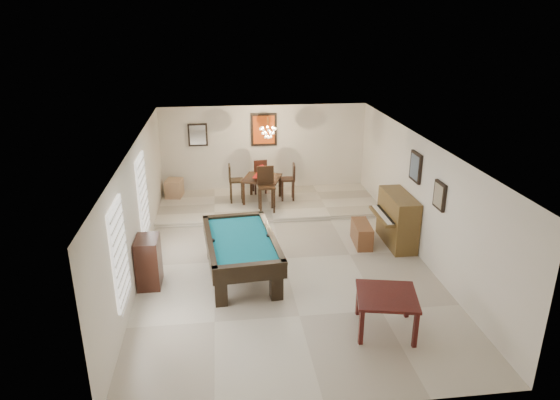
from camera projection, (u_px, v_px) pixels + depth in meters
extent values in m
cube|color=beige|center=(283.00, 259.00, 10.96)|extent=(6.00, 9.00, 0.02)
cube|color=silver|center=(264.00, 149.00, 14.69)|extent=(6.00, 0.04, 2.60)
cube|color=silver|center=(329.00, 328.00, 6.32)|extent=(6.00, 0.04, 2.60)
cube|color=silver|center=(138.00, 210.00, 10.16)|extent=(0.04, 9.00, 2.60)
cube|color=silver|center=(420.00, 197.00, 10.84)|extent=(0.04, 9.00, 2.60)
cube|color=white|center=(284.00, 143.00, 10.05)|extent=(6.00, 9.00, 0.04)
cube|color=beige|center=(269.00, 204.00, 13.96)|extent=(6.00, 2.50, 0.12)
cube|color=white|center=(119.00, 253.00, 8.08)|extent=(0.06, 1.00, 1.70)
cube|color=white|center=(143.00, 195.00, 10.69)|extent=(0.06, 1.00, 1.70)
cube|color=brown|center=(362.00, 234.00, 11.57)|extent=(0.42, 0.94, 0.51)
cube|color=black|center=(149.00, 262.00, 9.73)|extent=(0.44, 0.66, 1.00)
cube|color=#A97F5B|center=(174.00, 188.00, 14.27)|extent=(0.52, 0.61, 0.50)
cube|color=#D84C14|center=(264.00, 130.00, 14.44)|extent=(0.75, 0.06, 0.95)
cube|color=white|center=(198.00, 135.00, 14.26)|extent=(0.55, 0.06, 0.65)
cube|color=slate|center=(416.00, 167.00, 10.91)|extent=(0.06, 0.55, 0.65)
cube|color=gray|center=(440.00, 196.00, 9.77)|extent=(0.06, 0.45, 0.55)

